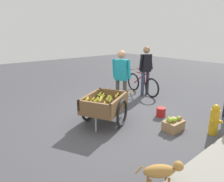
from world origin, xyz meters
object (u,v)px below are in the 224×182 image
fire_hydrant (214,120)px  plastic_bucket (161,112)px  vendor_person (121,74)px  dog (162,171)px  bicycle (142,84)px  apple_crate (173,125)px  cyclist_person (146,66)px  fruit_cart (104,105)px

fire_hydrant → plastic_bucket: bearing=-87.2°
vendor_person → dog: vendor_person is taller
plastic_bucket → bicycle: bearing=-124.1°
plastic_bucket → apple_crate: (0.42, 0.65, 0.01)m
fire_hydrant → bicycle: bearing=-109.9°
vendor_person → bicycle: size_ratio=0.99×
cyclist_person → dog: (3.15, 3.04, -0.73)m
vendor_person → dog: size_ratio=2.83×
cyclist_person → plastic_bucket: (1.11, 1.52, -0.88)m
fruit_cart → vendor_person: bearing=-152.6°
fruit_cart → dog: fruit_cart is taller
fruit_cart → cyclist_person: size_ratio=1.10×
vendor_person → dog: 3.25m
vendor_person → apple_crate: (0.08, 1.81, -0.85)m
fruit_cart → bicycle: bearing=-157.4°
fruit_cart → fire_hydrant: fruit_cart is taller
fruit_cart → cyclist_person: (-2.46, -0.88, 0.55)m
bicycle → dog: (3.17, 3.19, -0.08)m
dog → apple_crate: 1.84m
vendor_person → plastic_bucket: 1.49m
plastic_bucket → fire_hydrant: bearing=92.8°
apple_crate → fire_hydrant: bearing=126.6°
vendor_person → apple_crate: 2.00m
cyclist_person → fire_hydrant: 3.08m
fruit_cart → bicycle: size_ratio=1.10×
apple_crate → fruit_cart: bearing=-54.2°
cyclist_person → plastic_bucket: size_ratio=7.00×
fruit_cart → fire_hydrant: size_ratio=2.71×
fruit_cart → vendor_person: 1.26m
apple_crate → bicycle: bearing=-123.8°
vendor_person → fruit_cart: bearing=27.4°
plastic_bucket → vendor_person: bearing=-74.0°
bicycle → plastic_bucket: bicycle is taller
cyclist_person → fruit_cart: bearing=19.7°
bicycle → vendor_person: bearing=19.1°
apple_crate → plastic_bucket: bearing=-122.9°
bicycle → cyclist_person: cyclist_person is taller
fire_hydrant → apple_crate: bearing=-53.4°
dog → vendor_person: bearing=-122.4°
fruit_cart → bicycle: bicycle is taller
plastic_bucket → apple_crate: bearing=57.1°
bicycle → cyclist_person: size_ratio=1.00×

